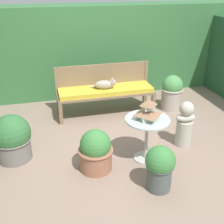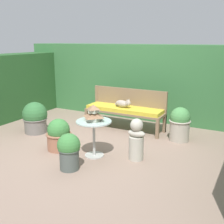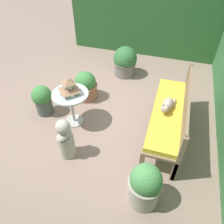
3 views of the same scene
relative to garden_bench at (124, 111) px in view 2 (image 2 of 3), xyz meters
The scene contains 12 objects.
ground 1.15m from the garden_bench, 91.47° to the right, with size 30.00×30.00×0.00m, color gray.
foliage_hedge_back 1.34m from the garden_bench, 91.25° to the left, with size 6.40×0.84×1.75m, color #38703D.
garden_bench is the anchor object (origin of this frame).
bench_backrest 0.30m from the garden_bench, 90.00° to the left, with size 1.69×0.06×0.85m.
cat 0.16m from the garden_bench, 116.71° to the right, with size 0.41×0.22×0.20m.
patio_table 1.52m from the garden_bench, 82.84° to the right, with size 0.58×0.58×0.60m.
pagoda_birdhouse 1.55m from the garden_bench, 82.84° to the right, with size 0.29×0.29×0.27m.
garden_bust 1.56m from the garden_bench, 56.88° to the right, with size 0.29×0.23×0.68m.
potted_plant_hedge_corner 2.10m from the garden_bench, 86.55° to the right, with size 0.34×0.34×0.55m.
potted_plant_patio_mid 1.22m from the garden_bench, ahead, with size 0.41×0.41×0.65m.
potted_plant_table_far 1.85m from the garden_bench, 145.11° to the right, with size 0.50×0.50×0.64m.
potted_plant_bench_right 1.64m from the garden_bench, 107.90° to the right, with size 0.45×0.45×0.55m.
Camera 2 is at (2.54, -4.09, 1.87)m, focal length 45.00 mm.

